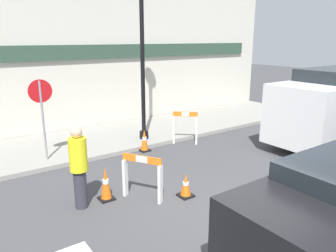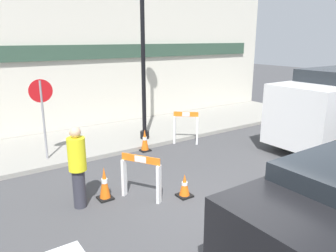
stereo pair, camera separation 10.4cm
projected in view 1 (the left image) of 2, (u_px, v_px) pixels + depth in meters
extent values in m
plane|color=#424244|center=(240.00, 223.00, 6.00)|extent=(60.00, 60.00, 0.00)
cube|color=gray|center=(102.00, 139.00, 10.77)|extent=(18.00, 3.15, 0.12)
cube|color=beige|center=(78.00, 54.00, 11.38)|extent=(18.00, 0.12, 5.50)
cube|color=#2D4738|center=(79.00, 52.00, 11.28)|extent=(16.20, 0.10, 0.50)
cylinder|color=black|center=(144.00, 135.00, 10.61)|extent=(0.29, 0.29, 0.24)
cylinder|color=black|center=(142.00, 49.00, 9.90)|extent=(0.13, 0.13, 5.69)
cylinder|color=gray|center=(43.00, 121.00, 8.55)|extent=(0.06, 0.06, 2.12)
cylinder|color=red|center=(40.00, 91.00, 8.34)|extent=(0.60, 0.04, 0.60)
cube|color=white|center=(125.00, 178.00, 6.95)|extent=(0.14, 0.12, 0.81)
cube|color=white|center=(160.00, 184.00, 6.63)|extent=(0.14, 0.12, 0.81)
cube|color=orange|center=(142.00, 159.00, 6.66)|extent=(0.47, 0.77, 0.15)
cube|color=white|center=(142.00, 159.00, 6.66)|extent=(0.16, 0.24, 0.14)
cube|color=white|center=(196.00, 131.00, 10.34)|extent=(0.13, 0.14, 0.90)
cube|color=white|center=(174.00, 130.00, 10.41)|extent=(0.13, 0.14, 0.90)
cube|color=orange|center=(185.00, 114.00, 10.24)|extent=(0.60, 0.53, 0.15)
cube|color=white|center=(185.00, 114.00, 10.24)|extent=(0.20, 0.18, 0.14)
cube|color=black|center=(186.00, 195.00, 7.00)|extent=(0.30, 0.30, 0.04)
cone|color=orange|center=(186.00, 184.00, 6.94)|extent=(0.22, 0.23, 0.47)
cylinder|color=white|center=(186.00, 183.00, 6.93)|extent=(0.13, 0.13, 0.07)
cube|color=black|center=(145.00, 150.00, 9.82)|extent=(0.30, 0.30, 0.04)
cone|color=orange|center=(144.00, 140.00, 9.73)|extent=(0.23, 0.22, 0.63)
cylinder|color=white|center=(144.00, 139.00, 9.72)|extent=(0.13, 0.13, 0.09)
cube|color=black|center=(106.00, 198.00, 6.87)|extent=(0.30, 0.30, 0.04)
cone|color=orange|center=(106.00, 183.00, 6.77)|extent=(0.23, 0.22, 0.68)
cylinder|color=white|center=(106.00, 181.00, 6.77)|extent=(0.13, 0.13, 0.09)
cylinder|color=#33333D|center=(81.00, 189.00, 6.46)|extent=(0.29, 0.29, 0.79)
cylinder|color=yellow|center=(78.00, 154.00, 6.27)|extent=(0.41, 0.41, 0.66)
sphere|color=#DBAD89|center=(76.00, 133.00, 6.15)|extent=(0.26, 0.26, 0.22)
cylinder|color=black|center=(251.00, 250.00, 4.74)|extent=(0.60, 0.18, 0.60)
cylinder|color=black|center=(335.00, 121.00, 12.15)|extent=(0.60, 0.18, 0.60)
cylinder|color=black|center=(280.00, 136.00, 10.32)|extent=(0.60, 0.18, 0.60)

